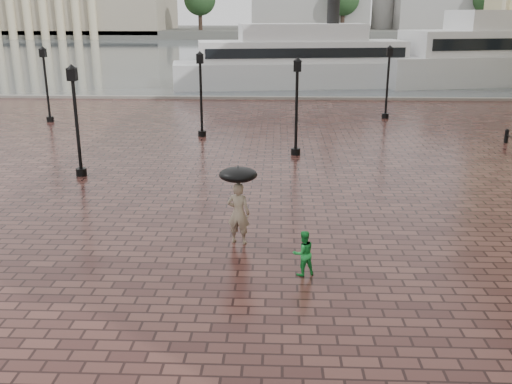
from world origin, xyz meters
TOP-DOWN VIEW (x-y plane):
  - ground at (0.00, 0.00)m, footprint 300.00×300.00m
  - harbour_water at (0.00, 92.00)m, footprint 240.00×240.00m
  - quay_edge at (0.00, 32.00)m, footprint 80.00×0.60m
  - far_shore at (0.00, 160.00)m, footprint 300.00×60.00m
  - distant_skyline at (48.14, 150.00)m, footprint 102.50×22.00m
  - street_lamps at (-1.60, 17.60)m, footprint 21.44×14.44m
  - adult_pedestrian at (1.04, 3.03)m, footprint 0.76×0.60m
  - child_pedestrian at (2.84, 0.97)m, footprint 0.72×0.65m
  - ferry_near at (4.19, 40.08)m, footprint 23.52×9.04m
  - umbrella at (1.04, 3.03)m, footprint 1.10×1.10m

SIDE VIEW (x-z plane):
  - ground at x=0.00m, z-range 0.00..0.00m
  - harbour_water at x=0.00m, z-range 0.00..0.00m
  - quay_edge at x=0.00m, z-range -0.15..0.15m
  - child_pedestrian at x=2.84m, z-range 0.00..1.20m
  - adult_pedestrian at x=1.04m, z-range 0.00..1.85m
  - far_shore at x=0.00m, z-range 0.00..2.00m
  - umbrella at x=1.04m, z-range 1.50..2.68m
  - ferry_near at x=4.19m, z-range -1.50..6.02m
  - street_lamps at x=-1.60m, z-range 0.13..4.53m
  - distant_skyline at x=48.14m, z-range -7.05..25.95m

